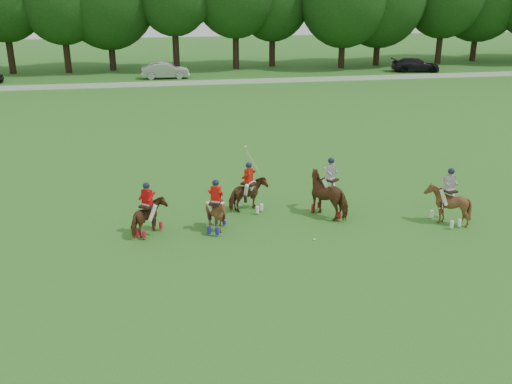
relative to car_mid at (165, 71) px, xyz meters
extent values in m
plane|color=#25681D|center=(1.42, -42.50, -0.78)|extent=(180.00, 180.00, 0.00)
cylinder|color=black|center=(-16.01, 6.42, 1.71)|extent=(0.70, 0.70, 4.98)
cylinder|color=black|center=(-10.21, 5.99, 1.54)|extent=(0.70, 0.70, 4.64)
cylinder|color=black|center=(-5.56, 7.02, 1.37)|extent=(0.70, 0.70, 4.31)
cylinder|color=black|center=(1.39, 5.50, 1.84)|extent=(0.70, 0.70, 5.24)
cylinder|color=black|center=(8.05, 5.74, 1.81)|extent=(0.70, 0.70, 5.19)
cylinder|color=black|center=(12.49, 7.12, 1.46)|extent=(0.70, 0.70, 4.48)
cylinder|color=black|center=(19.96, 4.32, 1.32)|extent=(0.70, 0.70, 4.21)
cylinder|color=black|center=(24.68, 5.67, 1.25)|extent=(0.70, 0.70, 4.07)
cylinder|color=black|center=(32.59, 5.88, 1.61)|extent=(0.70, 0.70, 4.79)
cylinder|color=black|center=(38.02, 7.42, 1.44)|extent=(0.70, 0.70, 4.44)
cube|color=white|center=(1.42, -4.50, -0.56)|extent=(120.00, 0.10, 0.44)
imported|color=#ADADB2|center=(0.00, 0.00, 0.00)|extent=(4.79, 1.74, 1.57)
imported|color=black|center=(26.99, 0.00, -0.04)|extent=(5.42, 3.00, 1.49)
imported|color=#472313|center=(-1.76, -38.47, -0.10)|extent=(1.60, 1.72, 1.37)
cube|color=black|center=(-1.76, -38.47, 0.40)|extent=(0.70, 0.71, 0.08)
cylinder|color=tan|center=(-1.99, -38.28, 0.32)|extent=(0.16, 0.18, 1.29)
imported|color=#472313|center=(2.42, -36.78, -0.07)|extent=(1.83, 1.85, 1.42)
cube|color=black|center=(2.42, -36.78, 0.45)|extent=(0.71, 0.70, 0.08)
cylinder|color=tan|center=(2.61, -36.55, 1.37)|extent=(0.60, 0.52, 1.08)
imported|color=#472313|center=(0.83, -38.61, -0.10)|extent=(1.50, 1.58, 1.37)
cube|color=black|center=(0.83, -38.61, 0.40)|extent=(0.62, 0.69, 0.08)
cylinder|color=tan|center=(1.11, -38.73, 0.32)|extent=(0.11, 0.21, 1.29)
imported|color=#472313|center=(5.62, -37.82, 0.12)|extent=(2.08, 2.28, 1.80)
cube|color=black|center=(5.62, -37.82, 0.78)|extent=(0.69, 0.71, 0.08)
cylinder|color=tan|center=(5.39, -38.00, 0.70)|extent=(0.15, 0.18, 1.29)
imported|color=#472313|center=(10.00, -39.49, 0.03)|extent=(1.60, 1.73, 1.62)
cube|color=black|center=(10.00, -39.49, 0.62)|extent=(0.56, 0.64, 0.08)
cylinder|color=tan|center=(9.71, -39.56, 0.54)|extent=(0.08, 0.21, 1.29)
sphere|color=white|center=(4.35, -40.16, -0.74)|extent=(0.09, 0.09, 0.09)
camera|label=1|loc=(-1.25, -58.98, 8.33)|focal=40.00mm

